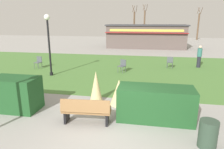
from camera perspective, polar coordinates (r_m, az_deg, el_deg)
The scene contains 18 objects.
ground_plane at distance 6.79m, azimuth -1.80°, elevation -16.17°, with size 80.00×80.00×0.00m, color #999691.
lawn_patch at distance 15.20m, azimuth 5.37°, elevation 1.56°, with size 36.00×12.00×0.01m, color #4C7A38.
park_bench at distance 7.16m, azimuth -7.31°, elevation -10.17°, with size 1.73×0.64×0.95m.
hedge_left at distance 9.02m, azimuth -25.64°, elevation -4.92°, with size 1.89×1.10×1.34m, color #1E4C23.
hedge_right at distance 7.53m, azimuth 12.10°, elevation -8.01°, with size 2.69×1.10×1.23m, color #1E4C23.
ornamental_grass_behind_left at distance 8.65m, azimuth 1.97°, elevation -4.99°, with size 0.75×0.75×1.11m, color #D1BC7F.
ornamental_grass_behind_right at distance 8.93m, azimuth -4.52°, elevation -3.43°, with size 0.57×0.57×1.40m, color #D1BC7F.
lamppost_mid at distance 13.57m, azimuth -17.44°, elevation 9.88°, with size 0.36×0.36×3.89m.
trash_bin at distance 6.54m, azimuth 25.43°, elevation -14.91°, with size 0.52×0.52×0.82m, color #2D4233.
food_kiosk at distance 27.54m, azimuth 9.50°, elevation 10.60°, with size 10.27×4.13×3.01m.
cafe_chair_west at distance 15.92m, azimuth 16.03°, elevation 3.58°, with size 0.51×0.51×0.89m.
cafe_chair_east at distance 16.33m, azimuth -19.98°, elevation 3.53°, with size 0.49×0.49×0.89m.
cafe_chair_north at distance 14.12m, azimuth 2.95°, elevation 2.75°, with size 0.58×0.58×0.89m.
person_strolling at distance 16.89m, azimuth 23.38°, elevation 4.71°, with size 0.34×0.34×1.69m.
parked_car_west_slot at distance 33.75m, azimuth 2.42°, elevation 10.06°, with size 4.30×2.25×1.20m.
tree_left_bg at distance 39.68m, azimuth 9.11°, elevation 13.80°, with size 0.91×0.96×6.41m.
tree_right_bg at distance 36.61m, azimuth 6.25°, elevation 13.53°, with size 0.91×0.96×6.04m.
tree_center_bg at distance 41.83m, azimuth 23.11°, elevation 12.50°, with size 0.91×0.96×5.86m.
Camera 1 is at (1.24, -5.68, 3.50)m, focal length 32.45 mm.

